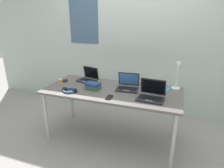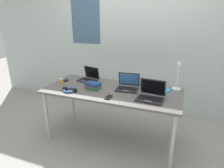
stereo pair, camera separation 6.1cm
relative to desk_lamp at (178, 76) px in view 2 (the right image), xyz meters
name	(u,v)px [view 2 (the right image)]	position (x,y,z in m)	size (l,w,h in m)	color
ground_plane	(112,137)	(-0.80, -0.28, -0.94)	(12.00, 12.00, 0.00)	gray
wall_back	(134,38)	(-0.80, 0.82, 0.36)	(6.00, 0.13, 2.60)	#B2BCB7
desk	(112,94)	(-0.80, -0.28, -0.25)	(1.80, 0.80, 0.74)	#595451
desk_lamp	(178,76)	(0.00, 0.00, 0.00)	(0.12, 0.18, 0.40)	white
laptop_by_keyboard	(128,86)	(-0.61, -0.19, -0.15)	(0.30, 0.27, 0.21)	#232326
laptop_back_right	(151,96)	(-0.27, -0.40, -0.15)	(0.32, 0.28, 0.23)	#232326
laptop_near_mouse	(89,78)	(-1.26, -0.06, -0.15)	(0.32, 0.28, 0.20)	#232326
computer_mouse	(66,80)	(-1.57, -0.19, -0.18)	(0.06, 0.10, 0.03)	black
cell_phone	(109,97)	(-0.75, -0.53, -0.19)	(0.06, 0.14, 0.01)	black
headphones	(70,90)	(-1.30, -0.52, -0.18)	(0.21, 0.18, 0.04)	#335999
pill_bottle	(61,81)	(-1.57, -0.31, -0.16)	(0.04, 0.04, 0.08)	gold
book_stack	(93,86)	(-1.05, -0.33, -0.15)	(0.21, 0.17, 0.08)	#336638
paper_folder_front_right	(159,90)	(-0.21, -0.09, -0.19)	(0.23, 0.31, 0.01)	#338CC6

